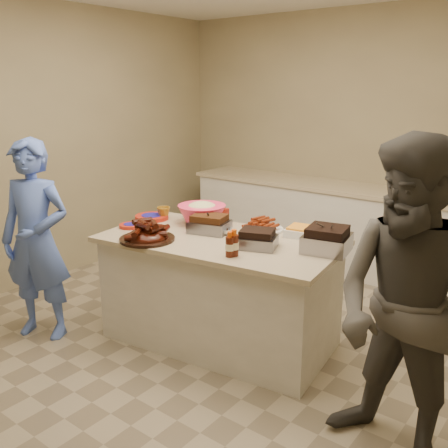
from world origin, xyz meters
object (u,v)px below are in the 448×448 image
Objects in this scene: roasting_pan at (326,251)px; plastic_cup at (164,219)px; island at (220,340)px; bbq_bottle_b at (230,257)px; rib_platter at (147,240)px; guest_blue at (46,333)px; bbq_bottle_a at (234,256)px; coleslaw_bowl at (202,224)px; mustard_bottle at (207,230)px.

roasting_pan is 1.48m from plastic_cup.
bbq_bottle_b is (0.30, -0.28, 0.83)m from island.
rib_platter is 1.21m from guest_blue.
island is at bearing 141.80° from bbq_bottle_a.
plastic_cup is (-0.33, 0.51, 0.00)m from rib_platter.
bbq_bottle_a reaches higher than bbq_bottle_b.
coleslaw_bowl is 3.49× the size of plastic_cup.
rib_platter is 1.36× the size of roasting_pan.
island reaches higher than guest_blue.
bbq_bottle_b is at bearing -114.46° from bbq_bottle_a.
rib_platter is at bearing -145.57° from island.
roasting_pan is 2.79× the size of mustard_bottle.
bbq_bottle_b is at bearing -36.87° from mustard_bottle.
mustard_bottle is at bearing 145.79° from bbq_bottle_a.
island is 1.13× the size of guest_blue.
rib_platter is 0.70m from bbq_bottle_b.
rib_platter reaches higher than guest_blue.
coleslaw_bowl reaches higher than roasting_pan.
bbq_bottle_b reaches higher than roasting_pan.
plastic_cup is at bearing 160.46° from island.
mustard_bottle is at bearing 18.88° from guest_blue.
island is at bearing -28.02° from mustard_bottle.
bbq_bottle_a is at bearing -145.25° from roasting_pan.
plastic_cup reaches higher than island.
mustard_bottle is at bearing 144.08° from island.
island is 0.87m from mustard_bottle.
plastic_cup is 0.07× the size of guest_blue.
bbq_bottle_a is (0.68, -0.48, 0.00)m from coleslaw_bowl.
island is 16.48× the size of mustard_bottle.
roasting_pan reaches higher than island.
guest_blue is at bearing -160.76° from bbq_bottle_a.
coleslaw_bowl is (0.03, 0.59, 0.00)m from rib_platter.
island is at bearing -175.72° from roasting_pan.
coleslaw_bowl reaches higher than plastic_cup.
guest_blue is (-1.18, -0.77, 0.00)m from island.
plastic_cup is at bearing -167.08° from coleslaw_bowl.
coleslaw_bowl reaches higher than island.
plastic_cup is at bearing 159.08° from bbq_bottle_a.
roasting_pan is at bearing 46.16° from bbq_bottle_a.
plastic_cup is at bearing 123.05° from rib_platter.
roasting_pan is 0.76× the size of coleslaw_bowl.
guest_blue is at bearing -161.59° from bbq_bottle_b.
roasting_pan is at bearing 47.05° from bbq_bottle_b.
roasting_pan is 1.12m from coleslaw_bowl.
coleslaw_bowl reaches higher than bbq_bottle_a.
rib_platter is at bearing -171.15° from bbq_bottle_a.
roasting_pan is 2.32m from guest_blue.
rib_platter is 0.60m from plastic_cup.
coleslaw_bowl reaches higher than rib_platter.
guest_blue is at bearing -136.91° from mustard_bottle.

